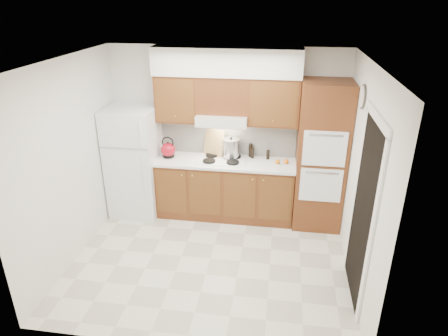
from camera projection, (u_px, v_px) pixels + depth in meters
name	position (u px, v px, depth m)	size (l,w,h in m)	color
floor	(210.00, 259.00, 5.39)	(3.60, 3.60, 0.00)	beige
ceiling	(207.00, 62.00, 4.33)	(3.60, 3.60, 0.00)	white
wall_back	(226.00, 132.00, 6.22)	(3.60, 0.02, 2.60)	white
wall_left	(71.00, 162.00, 5.10)	(0.02, 3.00, 2.60)	white
wall_right	(362.00, 180.00, 4.62)	(0.02, 3.00, 2.60)	white
fridge	(135.00, 162.00, 6.26)	(0.75, 0.72, 1.72)	white
base_cabinets	(225.00, 189.00, 6.29)	(2.11, 0.60, 0.90)	brown
countertop	(225.00, 162.00, 6.09)	(2.13, 0.62, 0.04)	white
backsplash	(228.00, 137.00, 6.23)	(2.11, 0.03, 0.56)	white
oven_cabinet	(321.00, 157.00, 5.81)	(0.70, 0.65, 2.20)	brown
upper_cab_left	(178.00, 98.00, 5.94)	(0.63, 0.33, 0.70)	brown
upper_cab_right	(274.00, 102.00, 5.75)	(0.73, 0.33, 0.70)	brown
range_hood	(223.00, 119.00, 5.91)	(0.75, 0.45, 0.15)	silver
upper_cab_over_hood	(223.00, 95.00, 5.82)	(0.75, 0.33, 0.55)	brown
soffit	(227.00, 62.00, 5.61)	(2.13, 0.36, 0.40)	silver
cooktop	(222.00, 160.00, 6.10)	(0.74, 0.50, 0.01)	white
doorway	(363.00, 214.00, 4.40)	(0.02, 0.90, 2.10)	black
wall_clock	(363.00, 97.00, 4.77)	(0.30, 0.30, 0.02)	#3F3833
kettle	(168.00, 150.00, 6.17)	(0.22, 0.22, 0.22)	maroon
cutting_board	(214.00, 143.00, 6.20)	(0.33, 0.02, 0.45)	tan
stock_pot	(231.00, 148.00, 6.12)	(0.26, 0.26, 0.27)	#B5B4B9
condiment_a	(251.00, 150.00, 6.20)	(0.06, 0.06, 0.21)	black
condiment_b	(252.00, 153.00, 6.15)	(0.05, 0.05, 0.17)	black
condiment_c	(268.00, 155.00, 6.12)	(0.05, 0.05, 0.15)	black
orange_near	(278.00, 162.00, 5.96)	(0.07, 0.07, 0.07)	orange
orange_far	(286.00, 161.00, 5.96)	(0.07, 0.07, 0.07)	orange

